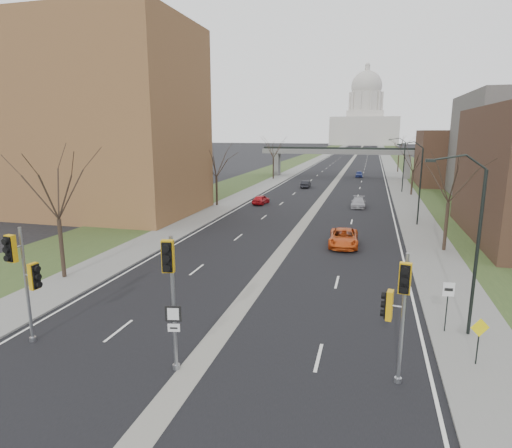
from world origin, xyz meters
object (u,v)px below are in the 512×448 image
at_px(signal_pole_left, 24,270).
at_px(speed_limit_sign, 448,298).
at_px(car_right_mid, 358,202).
at_px(car_left_near, 261,199).
at_px(car_right_far, 359,174).
at_px(signal_pole_right, 398,301).
at_px(car_left_far, 306,184).
at_px(signal_pole_median, 171,281).
at_px(car_right_near, 344,238).
at_px(warning_sign, 479,335).

bearing_deg(signal_pole_left, speed_limit_sign, 24.04).
xyz_separation_m(signal_pole_left, car_right_mid, (13.54, 42.04, -3.01)).
relative_size(car_left_near, car_right_far, 0.96).
distance_m(signal_pole_right, speed_limit_sign, 6.07).
xyz_separation_m(signal_pole_right, car_right_mid, (-2.69, 41.04, -2.86)).
xyz_separation_m(signal_pole_left, car_left_far, (3.84, 60.23, -3.03)).
relative_size(signal_pole_right, car_left_near, 1.42).
relative_size(signal_pole_right, car_right_mid, 1.20).
height_order(signal_pole_right, speed_limit_sign, signal_pole_right).
bearing_deg(car_left_far, signal_pole_median, 93.98).
distance_m(car_left_near, car_right_near, 23.01).
distance_m(speed_limit_sign, car_right_mid, 36.26).
relative_size(signal_pole_left, car_right_mid, 1.25).
bearing_deg(signal_pole_left, signal_pole_median, 1.61).
relative_size(warning_sign, car_right_far, 0.53).
height_order(car_left_near, car_right_mid, car_right_mid).
height_order(signal_pole_left, car_right_far, signal_pole_left).
distance_m(signal_pole_left, car_right_mid, 44.27).
bearing_deg(car_right_mid, signal_pole_right, -86.48).
distance_m(warning_sign, car_left_far, 59.15).
height_order(car_left_far, car_right_mid, car_right_mid).
xyz_separation_m(signal_pole_left, car_right_far, (12.42, 81.16, -2.99)).
height_order(car_left_near, car_right_near, car_right_near).
xyz_separation_m(car_left_near, car_left_far, (3.31, 19.09, -0.01)).
bearing_deg(signal_pole_median, car_right_far, 73.95).
xyz_separation_m(speed_limit_sign, car_right_near, (-5.95, 15.57, -1.13)).
bearing_deg(warning_sign, car_right_mid, 80.36).
relative_size(car_left_far, car_right_mid, 0.85).
xyz_separation_m(signal_pole_left, car_right_near, (12.96, 21.77, -2.92)).
bearing_deg(car_right_mid, car_left_near, -176.24).
relative_size(signal_pole_median, car_right_near, 1.09).
height_order(warning_sign, car_right_far, warning_sign).
bearing_deg(car_right_mid, warning_sign, -81.20).
relative_size(car_left_near, car_right_near, 0.71).
bearing_deg(car_right_far, car_left_near, -107.64).
bearing_deg(car_left_far, car_right_mid, 118.54).
bearing_deg(car_right_near, car_right_far, 88.03).
xyz_separation_m(signal_pole_median, car_right_near, (5.39, 22.33, -3.29)).
distance_m(warning_sign, car_right_far, 78.25).
bearing_deg(car_right_far, signal_pole_left, -99.79).
bearing_deg(car_right_mid, car_left_far, 117.85).
bearing_deg(car_left_near, signal_pole_left, 95.19).
height_order(signal_pole_median, car_right_mid, signal_pole_median).
distance_m(car_left_near, car_right_mid, 13.04).
bearing_deg(signal_pole_median, warning_sign, 4.81).
bearing_deg(car_right_near, signal_pole_left, -123.24).
relative_size(signal_pole_right, car_right_near, 1.01).
relative_size(signal_pole_right, speed_limit_sign, 2.11).
bearing_deg(speed_limit_sign, car_right_far, 87.84).
height_order(signal_pole_left, car_right_near, signal_pole_left).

